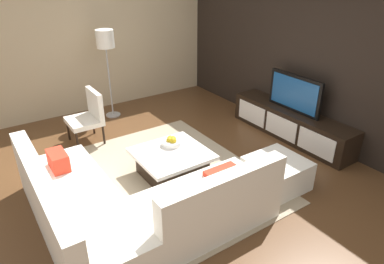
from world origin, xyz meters
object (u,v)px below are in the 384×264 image
at_px(ottoman, 276,173).
at_px(fruit_bowl, 171,142).
at_px(television, 295,93).
at_px(coffee_table, 172,163).
at_px(media_console, 290,124).
at_px(sectional_couch, 129,206).
at_px(accent_chair_near, 89,114).
at_px(floor_lamp, 106,44).

relative_size(ottoman, fruit_bowl, 2.50).
distance_m(television, coffee_table, 2.38).
bearing_deg(television, fruit_bowl, -97.21).
height_order(television, coffee_table, television).
bearing_deg(fruit_bowl, coffee_table, -29.88).
bearing_deg(television, ottoman, -54.73).
bearing_deg(ottoman, media_console, 125.28).
distance_m(sectional_couch, fruit_bowl, 1.32).
bearing_deg(sectional_couch, fruit_bowl, 127.39).
bearing_deg(coffee_table, fruit_bowl, 150.12).
bearing_deg(accent_chair_near, coffee_table, 18.79).
xyz_separation_m(television, ottoman, (0.90, -1.27, -0.60)).
bearing_deg(accent_chair_near, television, 58.28).
distance_m(sectional_couch, coffee_table, 1.13).
bearing_deg(fruit_bowl, television, 82.79).
height_order(media_console, ottoman, media_console).
height_order(television, sectional_couch, television).
height_order(accent_chair_near, ottoman, accent_chair_near).
relative_size(media_console, accent_chair_near, 2.67).
bearing_deg(floor_lamp, accent_chair_near, -41.28).
distance_m(coffee_table, ottoman, 1.43).
height_order(sectional_couch, accent_chair_near, accent_chair_near).
bearing_deg(television, sectional_couch, -80.91).
xyz_separation_m(television, coffee_table, (-0.10, -2.30, -0.60)).
height_order(sectional_couch, fruit_bowl, sectional_couch).
bearing_deg(television, media_console, -90.00).
bearing_deg(floor_lamp, media_console, 39.79).
height_order(accent_chair_near, floor_lamp, floor_lamp).
distance_m(media_console, accent_chair_near, 3.38).
xyz_separation_m(television, floor_lamp, (-2.59, -2.16, 0.59)).
relative_size(media_console, coffee_table, 2.42).
bearing_deg(media_console, ottoman, -54.72).
distance_m(floor_lamp, ottoman, 3.79).
bearing_deg(coffee_table, television, 87.51).
bearing_deg(sectional_couch, media_console, 99.09).
distance_m(accent_chair_near, fruit_bowl, 1.65).
distance_m(television, sectional_couch, 3.32).
xyz_separation_m(television, fruit_bowl, (-0.28, -2.19, -0.37)).
height_order(media_console, sectional_couch, sectional_couch).
relative_size(television, accent_chair_near, 1.18).
distance_m(coffee_table, fruit_bowl, 0.31).
bearing_deg(floor_lamp, coffee_table, -3.24).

